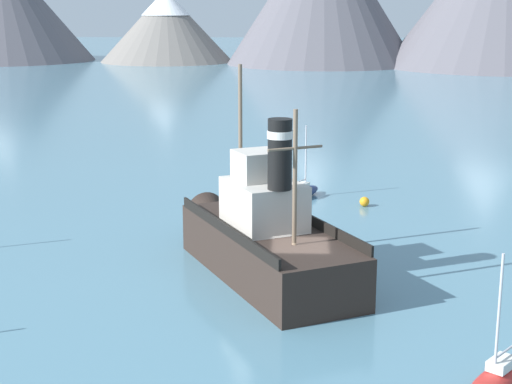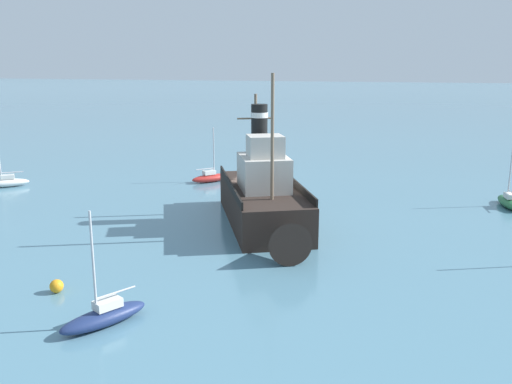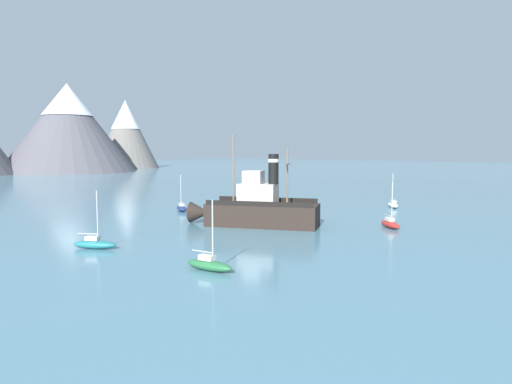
{
  "view_description": "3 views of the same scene",
  "coord_description": "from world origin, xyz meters",
  "px_view_note": "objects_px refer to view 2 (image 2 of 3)",
  "views": [
    {
      "loc": [
        -0.28,
        -33.15,
        12.65
      ],
      "look_at": [
        -2.24,
        5.54,
        3.45
      ],
      "focal_mm": 55.0,
      "sensor_mm": 36.0,
      "label": 1
    },
    {
      "loc": [
        -11.72,
        35.98,
        10.39
      ],
      "look_at": [
        -1.22,
        2.92,
        2.18
      ],
      "focal_mm": 38.0,
      "sensor_mm": 36.0,
      "label": 2
    },
    {
      "loc": [
        -38.48,
        -29.83,
        8.23
      ],
      "look_at": [
        -0.16,
        4.57,
        3.47
      ],
      "focal_mm": 32.0,
      "sensor_mm": 36.0,
      "label": 3
    }
  ],
  "objects_px": {
    "old_tugboat": "(264,198)",
    "sailboat_navy": "(104,315)",
    "sailboat_white": "(6,182)",
    "sailboat_green": "(508,201)",
    "mooring_buoy": "(57,286)",
    "sailboat_red": "(211,177)"
  },
  "relations": [
    {
      "from": "old_tugboat",
      "to": "sailboat_navy",
      "type": "bearing_deg",
      "value": 82.36
    },
    {
      "from": "old_tugboat",
      "to": "sailboat_white",
      "type": "bearing_deg",
      "value": -9.45
    },
    {
      "from": "sailboat_white",
      "to": "old_tugboat",
      "type": "bearing_deg",
      "value": 170.55
    },
    {
      "from": "sailboat_white",
      "to": "sailboat_green",
      "type": "bearing_deg",
      "value": -171.8
    },
    {
      "from": "old_tugboat",
      "to": "sailboat_green",
      "type": "xyz_separation_m",
      "value": [
        -16.07,
        -9.96,
        -1.4
      ]
    },
    {
      "from": "sailboat_green",
      "to": "mooring_buoy",
      "type": "distance_m",
      "value": 32.19
    },
    {
      "from": "sailboat_navy",
      "to": "sailboat_white",
      "type": "bearing_deg",
      "value": -41.11
    },
    {
      "from": "sailboat_green",
      "to": "sailboat_white",
      "type": "distance_m",
      "value": 41.12
    },
    {
      "from": "old_tugboat",
      "to": "mooring_buoy",
      "type": "height_order",
      "value": "old_tugboat"
    },
    {
      "from": "sailboat_red",
      "to": "sailboat_navy",
      "type": "height_order",
      "value": "same"
    },
    {
      "from": "sailboat_green",
      "to": "sailboat_navy",
      "type": "height_order",
      "value": "same"
    },
    {
      "from": "old_tugboat",
      "to": "mooring_buoy",
      "type": "xyz_separation_m",
      "value": [
        6.04,
        13.43,
        -1.51
      ]
    },
    {
      "from": "sailboat_red",
      "to": "sailboat_navy",
      "type": "relative_size",
      "value": 1.0
    },
    {
      "from": "sailboat_red",
      "to": "sailboat_white",
      "type": "height_order",
      "value": "same"
    },
    {
      "from": "old_tugboat",
      "to": "mooring_buoy",
      "type": "relative_size",
      "value": 22.65
    },
    {
      "from": "sailboat_green",
      "to": "sailboat_red",
      "type": "xyz_separation_m",
      "value": [
        24.51,
        -1.46,
        0.0
      ]
    },
    {
      "from": "sailboat_white",
      "to": "sailboat_navy",
      "type": "distance_m",
      "value": 29.92
    },
    {
      "from": "sailboat_green",
      "to": "sailboat_navy",
      "type": "distance_m",
      "value": 31.33
    },
    {
      "from": "old_tugboat",
      "to": "sailboat_red",
      "type": "height_order",
      "value": "old_tugboat"
    },
    {
      "from": "old_tugboat",
      "to": "sailboat_white",
      "type": "relative_size",
      "value": 2.93
    },
    {
      "from": "old_tugboat",
      "to": "sailboat_red",
      "type": "bearing_deg",
      "value": -53.53
    },
    {
      "from": "sailboat_navy",
      "to": "sailboat_green",
      "type": "bearing_deg",
      "value": -125.41
    }
  ]
}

